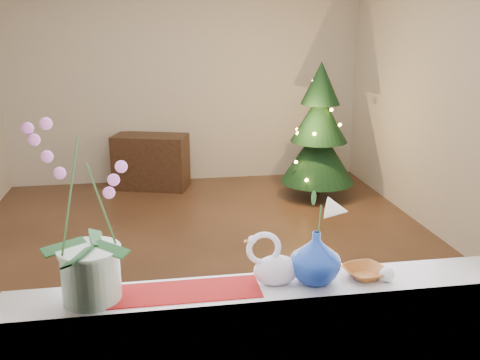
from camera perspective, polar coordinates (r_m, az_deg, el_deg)
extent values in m
plane|color=#3D2619|center=(4.83, -3.32, -8.05)|extent=(5.00, 5.00, 0.00)
cube|color=beige|center=(6.93, -5.78, 10.92)|extent=(4.50, 0.10, 2.70)
cube|color=beige|center=(2.04, 3.69, -2.09)|extent=(4.50, 0.10, 2.70)
cube|color=beige|center=(5.18, 22.24, 8.00)|extent=(0.10, 5.00, 2.70)
cube|color=white|center=(2.33, 2.76, -11.63)|extent=(2.20, 0.26, 0.04)
cube|color=maroon|center=(2.28, -6.82, -11.79)|extent=(0.70, 0.20, 0.01)
imported|color=navy|center=(2.32, 8.08, -7.75)|extent=(0.30, 0.30, 0.26)
sphere|color=silver|center=(2.42, 15.39, -9.70)|extent=(0.08, 0.08, 0.07)
imported|color=brown|center=(2.45, 13.17, -9.65)|extent=(0.19, 0.19, 0.04)
cube|color=black|center=(6.78, -9.46, 1.95)|extent=(0.99, 0.69, 0.67)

